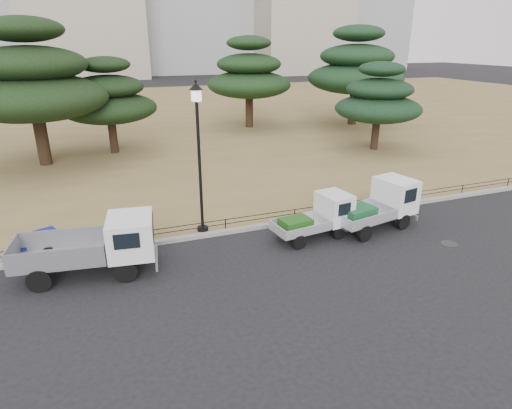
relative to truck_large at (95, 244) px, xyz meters
name	(u,v)px	position (x,y,z in m)	size (l,w,h in m)	color
ground	(276,259)	(5.80, -1.16, -1.03)	(220.00, 220.00, 0.00)	black
lawn	(152,117)	(5.80, 29.44, -0.96)	(120.00, 56.00, 0.15)	olive
curb	(251,228)	(5.80, 1.44, -0.95)	(120.00, 0.25, 0.16)	gray
truck_large	(95,244)	(0.00, 0.00, 0.00)	(4.44, 2.21, 1.86)	black
truck_kei_front	(318,217)	(8.00, -0.02, -0.23)	(3.20, 1.66, 1.62)	black
truck_kei_rear	(379,205)	(10.70, -0.09, -0.09)	(3.83, 2.18, 1.89)	black
street_lamp	(198,135)	(3.92, 1.74, 2.89)	(0.50, 0.50, 5.58)	black
pipe_fence	(249,218)	(5.80, 1.59, -0.59)	(38.00, 0.04, 0.40)	black
tarp_pile	(40,245)	(-1.79, 1.73, -0.51)	(1.68, 1.49, 0.92)	navy
manhole	(449,244)	(12.30, -2.36, -1.03)	(0.60, 0.60, 0.01)	#2D2D30
pine_west_near	(32,83)	(-2.53, 14.36, 3.84)	(8.20, 8.20, 8.20)	black
pine_center_left	(109,99)	(1.50, 15.94, 2.61)	(5.94, 5.94, 6.04)	black
pine_center_right	(249,75)	(12.85, 21.17, 3.36)	(6.90, 6.90, 7.32)	black
pine_east_near	(379,100)	(18.09, 10.65, 2.41)	(5.65, 5.65, 5.70)	black
pine_east_far	(356,68)	(21.82, 19.28, 3.83)	(8.13, 8.13, 8.17)	black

